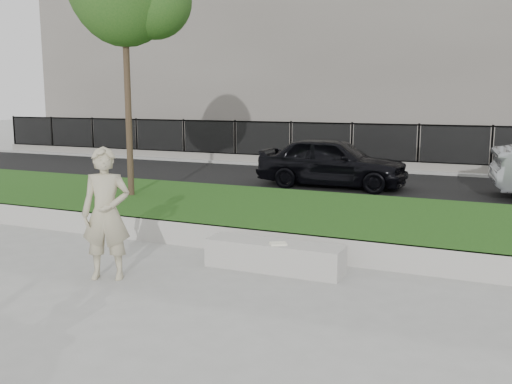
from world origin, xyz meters
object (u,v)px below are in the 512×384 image
at_px(man, 106,214).
at_px(book, 278,244).
at_px(stone_bench, 274,256).
at_px(car_dark, 332,162).

distance_m(man, book, 2.41).
xyz_separation_m(stone_bench, book, (0.10, -0.10, 0.22)).
height_order(stone_bench, car_dark, car_dark).
distance_m(book, car_dark, 7.74).
height_order(man, book, man).
xyz_separation_m(stone_bench, car_dark, (-1.36, 7.49, 0.52)).
relative_size(stone_bench, car_dark, 0.50).
bearing_deg(stone_bench, car_dark, 100.26).
relative_size(stone_bench, man, 1.11).
bearing_deg(car_dark, man, 175.63).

